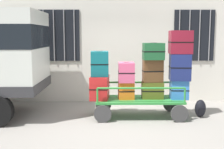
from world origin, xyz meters
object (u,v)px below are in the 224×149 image
luggage_cart (139,102)px  suitcase_midright_middle (180,67)px  backpack (200,109)px  suitcase_left_middle (100,64)px  suitcase_center_top (153,51)px  suitcase_midright_bottom (179,89)px  suitcase_midleft_middle (126,72)px  suitcase_center_bottom (152,90)px  suitcase_left_bottom (100,87)px  suitcase_midright_top (181,42)px  suitcase_center_middle (153,71)px  suitcase_midleft_bottom (126,90)px

luggage_cart → suitcase_midright_middle: (0.97, -0.04, 0.87)m
luggage_cart → backpack: (1.50, -0.07, -0.15)m
suitcase_left_middle → suitcase_center_top: suitcase_center_top is taller
luggage_cart → suitcase_midright_bottom: 1.03m
luggage_cart → suitcase_midleft_middle: 0.82m
suitcase_center_bottom → suitcase_left_bottom: bearing=179.4°
suitcase_midright_top → suitcase_center_middle: bearing=176.9°
luggage_cart → suitcase_midright_top: (0.97, -0.03, 1.48)m
suitcase_midright_bottom → suitcase_left_middle: bearing=178.4°
suitcase_midleft_bottom → suitcase_midleft_middle: size_ratio=0.83×
luggage_cart → suitcase_center_top: size_ratio=4.20×
luggage_cart → suitcase_center_middle: size_ratio=3.99×
suitcase_center_middle → backpack: (1.18, -0.08, -0.93)m
suitcase_left_middle → suitcase_center_middle: (1.30, -0.03, -0.18)m
luggage_cart → suitcase_center_bottom: suitcase_center_bottom is taller
suitcase_midright_top → suitcase_center_bottom: bearing=176.3°
suitcase_midright_middle → suitcase_midleft_bottom: bearing=178.0°
suitcase_left_middle → suitcase_midleft_middle: 0.68m
suitcase_midright_bottom → suitcase_center_top: bearing=-178.3°
suitcase_center_top → suitcase_midright_middle: suitcase_center_top is taller
suitcase_midright_top → suitcase_midright_middle: bearing=-90.0°
suitcase_midleft_middle → suitcase_midright_bottom: bearing=-0.2°
suitcase_center_middle → suitcase_midright_bottom: bearing=-2.3°
luggage_cart → suitcase_left_bottom: bearing=178.4°
suitcase_left_bottom → suitcase_midright_middle: bearing=-1.9°
suitcase_left_middle → suitcase_center_middle: suitcase_left_middle is taller
suitcase_midleft_bottom → suitcase_left_middle: bearing=177.5°
suitcase_center_bottom → suitcase_center_top: size_ratio=1.04×
suitcase_center_middle → suitcase_center_top: 0.48m
suitcase_center_bottom → suitcase_midright_bottom: bearing=-2.8°
suitcase_center_middle → suitcase_midright_middle: suitcase_midright_middle is taller
suitcase_left_bottom → suitcase_center_top: (1.30, -0.06, 0.89)m
suitcase_midleft_middle → suitcase_midright_top: suitcase_midright_top is taller
suitcase_midleft_bottom → suitcase_center_top: size_ratio=0.82×
suitcase_center_top → suitcase_left_bottom: bearing=177.2°
suitcase_midright_middle → backpack: (0.53, -0.03, -1.02)m
suitcase_midleft_bottom → suitcase_center_top: 1.16m
luggage_cart → suitcase_center_top: 1.30m
suitcase_midright_middle → backpack: 1.15m
suitcase_midleft_middle → suitcase_midright_middle: (1.30, -0.02, 0.12)m
suitcase_midright_top → luggage_cart: bearing=178.4°
suitcase_left_bottom → suitcase_left_middle: bearing=90.0°
suitcase_left_bottom → suitcase_midright_middle: size_ratio=1.15×
suitcase_midleft_middle → backpack: (1.83, -0.05, -0.90)m
suitcase_left_bottom → suitcase_center_middle: suitcase_center_middle is taller
suitcase_left_bottom → suitcase_left_middle: 0.58m
suitcase_midleft_middle → suitcase_midright_bottom: (1.30, -0.00, -0.43)m
suitcase_left_bottom → suitcase_midright_top: bearing=-1.6°
suitcase_center_bottom → suitcase_midright_middle: 0.87m
suitcase_center_middle → suitcase_midleft_bottom: bearing=-179.9°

